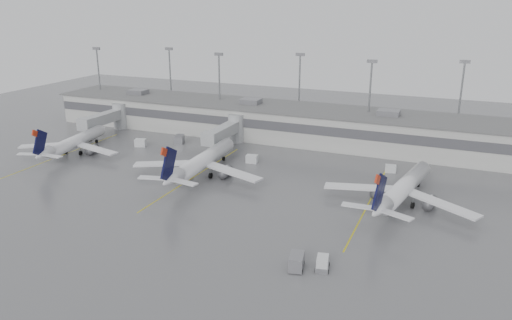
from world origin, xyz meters
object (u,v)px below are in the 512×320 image
at_px(jet_mid_right, 403,188).
at_px(baggage_tug, 322,264).
at_px(jet_far_left, 73,142).
at_px(jet_mid_left, 202,161).

relative_size(jet_mid_right, baggage_tug, 9.77).
relative_size(jet_far_left, jet_mid_right, 0.92).
height_order(jet_far_left, jet_mid_right, jet_mid_right).
bearing_deg(jet_mid_right, baggage_tug, -94.15).
distance_m(jet_mid_left, baggage_tug, 41.39).
height_order(jet_mid_left, baggage_tug, jet_mid_left).
bearing_deg(jet_far_left, jet_mid_left, -12.04).
xyz_separation_m(jet_far_left, jet_mid_right, (73.48, -1.41, 0.25)).
relative_size(jet_far_left, baggage_tug, 8.99).
xyz_separation_m(jet_mid_right, baggage_tug, (-6.82, -26.41, -2.34)).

